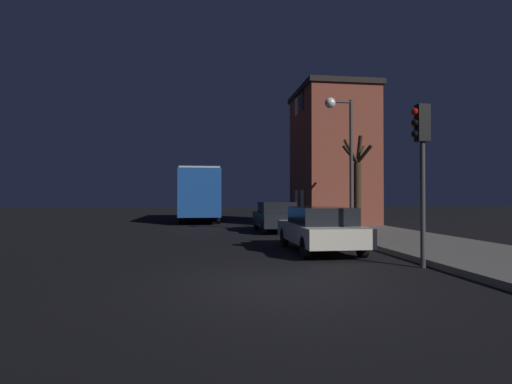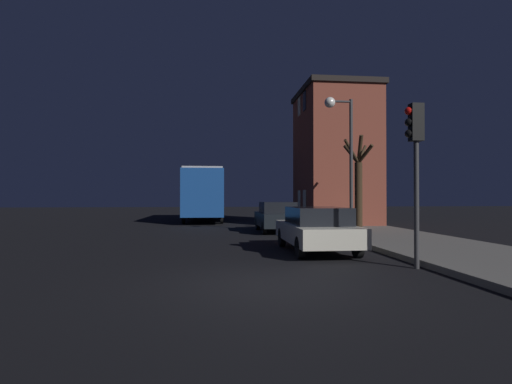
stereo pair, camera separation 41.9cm
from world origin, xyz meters
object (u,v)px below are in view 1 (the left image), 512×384
Objects in this scene: bus at (200,191)px; car_mid_lane at (276,216)px; car_near_lane at (320,228)px; streetlamp at (342,138)px; traffic_light at (421,150)px; bare_tree at (357,184)px.

bus is 2.47× the size of car_mid_lane.
car_near_lane is 1.09× the size of car_mid_lane.
streetlamp is 7.03m from traffic_light.
traffic_light is at bearing -101.93° from bare_tree.
car_mid_lane is at bearing 99.37° from traffic_light.
traffic_light reaches higher than car_near_lane.
bare_tree is 13.39m from bus.
traffic_light is 0.90× the size of car_near_lane.
streetlamp is at bearing -65.29° from bus.
streetlamp is 1.41× the size of car_mid_lane.
car_near_lane is (-3.38, -5.33, -1.58)m from bare_tree.
streetlamp is at bearing -56.78° from car_mid_lane.
streetlamp is 1.31× the size of bare_tree.
bare_tree is (1.29, 1.57, -1.86)m from streetlamp.
traffic_light is 4.10m from car_near_lane.
bus reaches higher than car_near_lane.
streetlamp is 0.57× the size of bus.
car_mid_lane is (-2.18, 3.33, -3.41)m from streetlamp.
bare_tree is at bearing 57.62° from car_near_lane.
streetlamp is at bearing 85.90° from traffic_light.
streetlamp reaches higher than bus.
car_near_lane is (3.83, -16.61, -1.39)m from bus.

